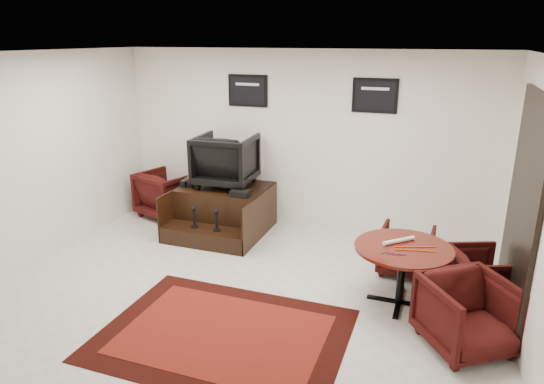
{
  "coord_description": "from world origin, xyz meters",
  "views": [
    {
      "loc": [
        2.13,
        -4.72,
        2.96
      ],
      "look_at": [
        0.08,
        0.9,
        1.04
      ],
      "focal_mm": 32.0,
      "sensor_mm": 36.0,
      "label": 1
    }
  ],
  "objects_px": {
    "table_chair_corner": "(468,311)",
    "shine_podium": "(223,211)",
    "table_chair_back": "(406,248)",
    "table_chair_window": "(478,274)",
    "armchair_side": "(167,191)",
    "meeting_table": "(403,254)",
    "shine_chair": "(226,158)"
  },
  "relations": [
    {
      "from": "shine_podium",
      "to": "table_chair_back",
      "type": "height_order",
      "value": "shine_podium"
    },
    {
      "from": "shine_podium",
      "to": "table_chair_corner",
      "type": "relative_size",
      "value": 1.76
    },
    {
      "from": "shine_podium",
      "to": "shine_chair",
      "type": "relative_size",
      "value": 1.58
    },
    {
      "from": "armchair_side",
      "to": "table_chair_back",
      "type": "xyz_separation_m",
      "value": [
        4.06,
        -0.78,
        -0.1
      ]
    },
    {
      "from": "armchair_side",
      "to": "table_chair_window",
      "type": "height_order",
      "value": "armchair_side"
    },
    {
      "from": "table_chair_corner",
      "to": "meeting_table",
      "type": "bearing_deg",
      "value": 102.41
    },
    {
      "from": "table_chair_back",
      "to": "table_chair_window",
      "type": "xyz_separation_m",
      "value": [
        0.85,
        -0.49,
        0.01
      ]
    },
    {
      "from": "table_chair_back",
      "to": "table_chair_window",
      "type": "relative_size",
      "value": 0.97
    },
    {
      "from": "table_chair_back",
      "to": "table_chair_corner",
      "type": "bearing_deg",
      "value": 118.8
    },
    {
      "from": "shine_chair",
      "to": "table_chair_back",
      "type": "distance_m",
      "value": 3.05
    },
    {
      "from": "meeting_table",
      "to": "table_chair_window",
      "type": "xyz_separation_m",
      "value": [
        0.83,
        0.36,
        -0.28
      ]
    },
    {
      "from": "shine_podium",
      "to": "armchair_side",
      "type": "height_order",
      "value": "armchair_side"
    },
    {
      "from": "shine_podium",
      "to": "shine_chair",
      "type": "distance_m",
      "value": 0.85
    },
    {
      "from": "armchair_side",
      "to": "table_chair_corner",
      "type": "distance_m",
      "value": 5.29
    },
    {
      "from": "table_chair_window",
      "to": "shine_chair",
      "type": "bearing_deg",
      "value": 50.92
    },
    {
      "from": "shine_podium",
      "to": "table_chair_corner",
      "type": "distance_m",
      "value": 4.09
    },
    {
      "from": "shine_chair",
      "to": "meeting_table",
      "type": "relative_size",
      "value": 0.82
    },
    {
      "from": "table_chair_window",
      "to": "table_chair_corner",
      "type": "distance_m",
      "value": 1.01
    },
    {
      "from": "shine_chair",
      "to": "shine_podium",
      "type": "bearing_deg",
      "value": 86.47
    },
    {
      "from": "table_chair_corner",
      "to": "shine_podium",
      "type": "bearing_deg",
      "value": 115.82
    },
    {
      "from": "shine_podium",
      "to": "table_chair_corner",
      "type": "bearing_deg",
      "value": -28.89
    },
    {
      "from": "table_chair_window",
      "to": "table_chair_corner",
      "type": "xyz_separation_m",
      "value": [
        -0.13,
        -1.0,
        0.06
      ]
    },
    {
      "from": "armchair_side",
      "to": "table_chair_corner",
      "type": "bearing_deg",
      "value": 172.54
    },
    {
      "from": "armchair_side",
      "to": "table_chair_window",
      "type": "bearing_deg",
      "value": -176.58
    },
    {
      "from": "table_chair_back",
      "to": "shine_chair",
      "type": "bearing_deg",
      "value": -9.45
    },
    {
      "from": "shine_podium",
      "to": "table_chair_corner",
      "type": "xyz_separation_m",
      "value": [
        3.58,
        -1.98,
        0.08
      ]
    },
    {
      "from": "armchair_side",
      "to": "meeting_table",
      "type": "xyz_separation_m",
      "value": [
        4.08,
        -1.63,
        0.19
      ]
    },
    {
      "from": "armchair_side",
      "to": "table_chair_window",
      "type": "relative_size",
      "value": 1.25
    },
    {
      "from": "meeting_table",
      "to": "table_chair_back",
      "type": "bearing_deg",
      "value": 91.21
    },
    {
      "from": "shine_chair",
      "to": "armchair_side",
      "type": "bearing_deg",
      "value": -10.54
    },
    {
      "from": "shine_chair",
      "to": "armchair_side",
      "type": "distance_m",
      "value": 1.41
    },
    {
      "from": "table_chair_back",
      "to": "armchair_side",
      "type": "bearing_deg",
      "value": -7.85
    }
  ]
}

